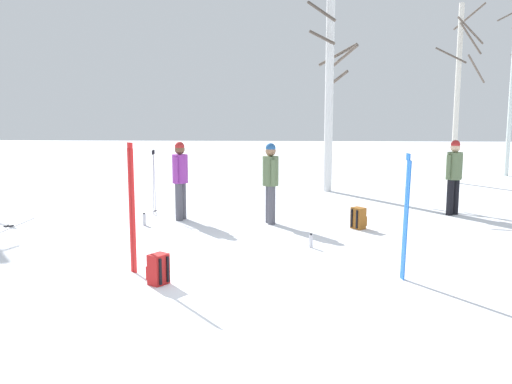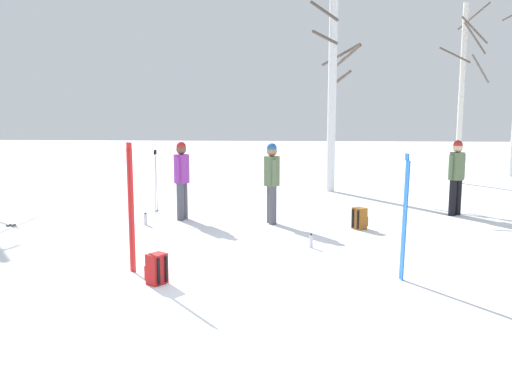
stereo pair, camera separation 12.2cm
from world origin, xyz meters
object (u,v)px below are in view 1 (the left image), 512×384
at_px(ski_pair_planted_0, 132,209).
at_px(backpack_1, 158,269).
at_px(ski_pair_planted_1, 406,218).
at_px(ski_pair_lying_0, 10,226).
at_px(person_1, 454,172).
at_px(birch_tree_1, 330,92).
at_px(person_2, 180,176).
at_px(birch_tree_2, 458,89).
at_px(ski_poles_0, 154,180).
at_px(water_bottle_1, 311,241).
at_px(backpack_0, 359,218).
at_px(water_bottle_0, 144,219).
at_px(person_0, 271,178).

xyz_separation_m(ski_pair_planted_0, backpack_1, (0.49, -0.55, -0.77)).
xyz_separation_m(ski_pair_planted_1, ski_pair_lying_0, (-7.40, 3.32, -0.91)).
distance_m(person_1, backpack_1, 7.85).
xyz_separation_m(ski_pair_lying_0, birch_tree_1, (7.00, 5.18, 2.84)).
height_order(person_2, ski_pair_planted_1, ski_pair_planted_1).
height_order(ski_pair_planted_0, birch_tree_1, birch_tree_1).
relative_size(backpack_1, birch_tree_2, 0.08).
height_order(ski_poles_0, water_bottle_1, ski_poles_0).
relative_size(person_1, ski_pair_planted_0, 0.87).
xyz_separation_m(backpack_0, birch_tree_1, (-0.21, 5.05, 2.63)).
bearing_deg(ski_pair_lying_0, person_1, 10.14).
height_order(water_bottle_0, birch_tree_2, birch_tree_2).
distance_m(ski_pair_planted_1, backpack_1, 3.61).
bearing_deg(ski_poles_0, water_bottle_1, -40.77).
height_order(person_1, ski_pair_planted_1, ski_pair_planted_1).
relative_size(person_2, birch_tree_2, 0.31).
distance_m(ski_pair_planted_0, backpack_1, 1.07).
bearing_deg(ski_pair_planted_1, birch_tree_1, 92.65).
bearing_deg(person_0, birch_tree_2, 48.56).
bearing_deg(water_bottle_1, birch_tree_1, 82.74).
distance_m(ski_pair_lying_0, water_bottle_0, 2.77).
bearing_deg(water_bottle_0, ski_poles_0, 91.86).
bearing_deg(backpack_0, ski_poles_0, 163.07).
bearing_deg(water_bottle_0, person_1, 11.90).
bearing_deg(person_2, water_bottle_1, -40.88).
xyz_separation_m(backpack_1, birch_tree_2, (7.34, 10.78, 2.77)).
relative_size(person_1, ski_poles_0, 1.15).
bearing_deg(birch_tree_1, person_2, -129.78).
height_order(water_bottle_0, water_bottle_1, water_bottle_0).
relative_size(person_0, ski_pair_lying_0, 0.90).
relative_size(ski_pair_planted_0, ski_poles_0, 1.33).
distance_m(person_2, water_bottle_0, 1.25).
height_order(person_2, backpack_0, person_2).
relative_size(ski_poles_0, backpack_0, 3.38).
distance_m(ski_pair_planted_1, ski_poles_0, 6.71).
relative_size(person_0, ski_pair_planted_1, 0.93).
distance_m(ski_pair_lying_0, water_bottle_1, 6.33).
bearing_deg(person_1, water_bottle_0, -168.10).
distance_m(water_bottle_1, birch_tree_2, 10.39).
xyz_separation_m(backpack_1, water_bottle_1, (2.28, 2.17, -0.09)).
bearing_deg(ski_pair_planted_1, backpack_0, 93.11).
bearing_deg(birch_tree_2, ski_poles_0, -146.38).
relative_size(person_2, ski_poles_0, 1.15).
distance_m(person_0, water_bottle_1, 2.34).
height_order(person_2, water_bottle_1, person_2).
distance_m(person_2, birch_tree_2, 10.19).
distance_m(person_1, water_bottle_1, 4.75).
bearing_deg(person_2, person_0, -9.27).
distance_m(person_0, person_1, 4.32).
height_order(backpack_0, birch_tree_1, birch_tree_1).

